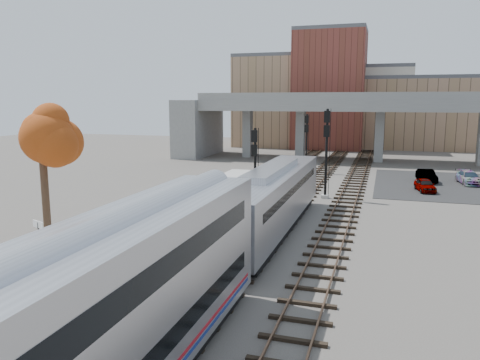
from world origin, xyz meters
The scene contains 16 objects.
ground centered at (0.00, 0.00, 0.00)m, with size 160.00×160.00×0.00m, color #47423D.
platform centered at (-7.25, 0.00, 0.17)m, with size 4.50×60.00×0.35m, color #9E9E99.
yellow_strip centered at (-5.35, 0.00, 0.35)m, with size 0.70×60.00×0.01m, color yellow.
tracks centered at (0.93, 12.50, 0.08)m, with size 10.70×95.00×0.25m.
overpass centered at (4.92, 45.00, 5.81)m, with size 54.00×12.00×9.50m.
buildings_far centered at (1.26, 66.57, 7.88)m, with size 43.00×21.00×20.60m.
parking_lot centered at (14.00, 28.00, 0.02)m, with size 14.00×18.00×0.04m, color black.
locomotive centered at (1.00, 6.16, 2.28)m, with size 3.02×19.05×4.10m.
signal_mast_near centered at (-1.10, 9.67, 3.14)m, with size 0.60×0.64×6.53m.
signal_mast_mid centered at (3.00, 17.93, 3.98)m, with size 0.60×0.64×7.77m.
signal_mast_far centered at (-1.10, 32.54, 3.37)m, with size 0.60×0.64×6.86m.
station_sign centered at (-8.33, -4.21, 1.98)m, with size 0.86×0.37×2.27m.
tree centered at (-10.98, -0.43, 6.50)m, with size 3.60×3.60×8.77m.
car_a centered at (11.58, 23.70, 0.64)m, with size 1.42×3.53×1.20m, color #99999E.
car_b centered at (12.11, 29.12, 0.70)m, with size 1.39×3.99×1.32m, color #99999E.
car_c centered at (16.17, 29.31, 0.68)m, with size 1.80×4.44×1.29m, color #99999E.
Camera 1 is at (7.79, -22.55, 8.49)m, focal length 35.00 mm.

